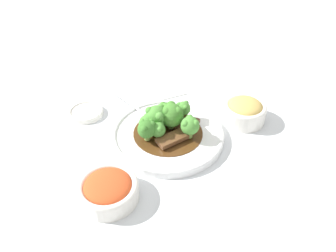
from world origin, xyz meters
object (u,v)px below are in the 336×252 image
Objects in this scene: broccoli_floret_6 at (183,108)px; broccoli_floret_4 at (190,125)px; sauce_dish at (86,112)px; beef_strip_1 at (175,138)px; beef_strip_2 at (187,125)px; side_bowl_appetizer at (244,111)px; broccoli_floret_1 at (172,115)px; broccoli_floret_2 at (166,110)px; broccoli_floret_5 at (147,129)px; main_plate at (168,134)px; serving_spoon at (146,114)px; broccoli_floret_3 at (156,116)px; broccoli_floret_7 at (147,123)px; broccoli_floret_0 at (158,129)px; side_bowl_kimchi at (108,189)px; beef_strip_0 at (156,118)px.

broccoli_floret_4 is at bearing -12.09° from broccoli_floret_6.
beef_strip_1 is at bearing 39.73° from sauce_dish.
side_bowl_appetizer is at bearing 86.51° from beef_strip_2.
beef_strip_2 is 0.04m from broccoli_floret_4.
broccoli_floret_1 is 1.52× the size of broccoli_floret_2.
broccoli_floret_4 is 1.14× the size of broccoli_floret_6.
broccoli_floret_4 is at bearing -80.63° from side_bowl_appetizer.
broccoli_floret_4 is 0.61× the size of sauce_dish.
beef_strip_2 reaches higher than sauce_dish.
broccoli_floret_5 is at bearing -74.25° from broccoli_floret_1.
main_plate is 0.08m from serving_spoon.
beef_strip_1 is 0.19m from side_bowl_appetizer.
broccoli_floret_3 reaches higher than side_bowl_appetizer.
broccoli_floret_5 is (-0.03, -0.09, -0.00)m from broccoli_floret_4.
broccoli_floret_7 is 0.06m from serving_spoon.
broccoli_floret_6 is at bearing 110.40° from broccoli_floret_5.
broccoli_floret_0 is at bearing -61.70° from broccoli_floret_1.
beef_strip_2 is at bearing 45.67° from serving_spoon.
broccoli_floret_5 is 0.24m from side_bowl_appetizer.
sauce_dish is (-0.13, -0.20, -0.04)m from broccoli_floret_6.
broccoli_floret_3 reaches higher than broccoli_floret_2.
broccoli_floret_3 is 0.03m from broccoli_floret_7.
beef_strip_2 is at bearing -6.46° from broccoli_floret_6.
broccoli_floret_5 is 1.12× the size of broccoli_floret_7.
broccoli_floret_5 is at bearing -17.77° from serving_spoon.
side_bowl_kimchi reaches higher than sauce_dish.
broccoli_floret_5 is (0.06, -0.07, 0.01)m from broccoli_floret_2.
broccoli_floret_7 reaches higher than side_bowl_kimchi.
serving_spoon is (-0.08, 0.03, -0.02)m from broccoli_floret_5.
side_bowl_appetizer is (0.01, 0.15, 0.00)m from beef_strip_2.
broccoli_floret_2 is 0.04m from broccoli_floret_6.
broccoli_floret_6 reaches higher than serving_spoon.
serving_spoon is at bearing 55.85° from sauce_dish.
broccoli_floret_6 is at bearing -105.63° from side_bowl_appetizer.
side_bowl_appetizer is (0.06, 0.18, -0.01)m from broccoli_floret_2.
broccoli_floret_2 is at bearing 171.56° from beef_strip_1.
beef_strip_2 is 1.16× the size of broccoli_floret_3.
broccoli_floret_3 is (-0.05, -0.02, 0.03)m from beef_strip_1.
beef_strip_2 is 0.10m from serving_spoon.
broccoli_floret_3 reaches higher than side_bowl_kimchi.
beef_strip_0 is 0.23m from side_bowl_kimchi.
serving_spoon is 0.23m from side_bowl_appetizer.
side_bowl_kimchi is at bearing -54.68° from broccoli_floret_1.
broccoli_floret_0 is at bearing -36.05° from broccoli_floret_2.
beef_strip_0 reaches higher than sauce_dish.
beef_strip_0 is 0.95× the size of broccoli_floret_3.
broccoli_floret_5 is 0.16m from side_bowl_kimchi.
side_bowl_kimchi is (0.16, -0.18, -0.02)m from broccoli_floret_2.
broccoli_floret_4 is 0.07m from broccoli_floret_6.
side_bowl_appetizer is (-0.11, 0.36, 0.01)m from side_bowl_kimchi.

